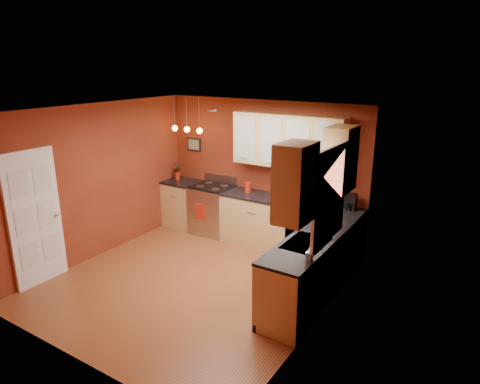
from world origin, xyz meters
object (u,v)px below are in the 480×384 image
Objects in this scene: red_canister at (248,188)px; gas_range at (213,209)px; sink at (306,245)px; soap_pump at (310,255)px; coffee_maker at (350,202)px.

gas_range is at bearing -177.44° from red_canister.
sink is at bearing -29.78° from gas_range.
soap_pump is (2.09, -2.02, -0.01)m from red_canister.
red_canister is 2.90m from soap_pump.
sink reaches higher than red_canister.
red_canister is at bearing 2.56° from gas_range.
coffee_maker is 2.10m from soap_pump.
red_canister is at bearing 140.20° from sink.
sink is 2.40m from red_canister.
coffee_maker is at bearing 2.24° from red_canister.
coffee_maker reaches higher than gas_range.
coffee_maker is at bearing 88.25° from sink.
sink is 0.55m from soap_pump.
soap_pump is at bearing -34.60° from gas_range.
gas_range is 0.96m from red_canister.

